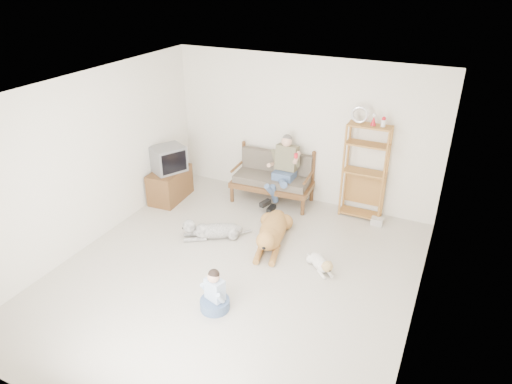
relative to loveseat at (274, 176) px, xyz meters
The scene contains 17 objects.
floor 2.52m from the loveseat, 80.19° to the right, with size 5.50×5.50×0.00m, color beige.
ceiling 3.32m from the loveseat, 80.19° to the right, with size 5.50×5.50×0.00m, color silver.
wall_back 1.01m from the loveseat, 36.43° to the left, with size 5.00×5.00×0.00m, color silver.
wall_front 5.28m from the loveseat, 85.36° to the right, with size 5.00×5.00×0.00m, color silver.
wall_left 3.32m from the loveseat, 130.44° to the right, with size 5.50×5.50×0.00m, color silver.
wall_right 3.90m from the loveseat, 39.85° to the right, with size 5.50×5.50×0.00m, color silver.
loveseat is the anchor object (origin of this frame).
man 0.32m from the loveseat, 40.01° to the right, with size 0.51×0.73×1.19m.
etagere 1.71m from the loveseat, ahead, with size 0.76×0.33×2.00m.
book_stack 2.06m from the loveseat, ahead, with size 0.20×0.14×0.13m, color silver.
tv_stand 1.99m from the loveseat, 155.73° to the right, with size 0.56×0.93×0.60m.
crt_tv 1.99m from the loveseat, 155.00° to the right, with size 0.67×0.72×0.48m.
wall_outlet 0.90m from the loveseat, 160.33° to the left, with size 0.12×0.02×0.08m, color white.
golden_retriever 1.56m from the loveseat, 67.59° to the right, with size 0.67×1.65×0.51m.
shaggy_dog 1.77m from the loveseat, 102.78° to the right, with size 1.03×0.75×0.36m.
terrier 2.38m from the loveseat, 48.84° to the right, with size 0.55×0.53×0.26m.
child 3.23m from the loveseat, 80.36° to the right, with size 0.39×0.39×0.62m.
Camera 1 is at (2.62, -4.75, 4.12)m, focal length 32.00 mm.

